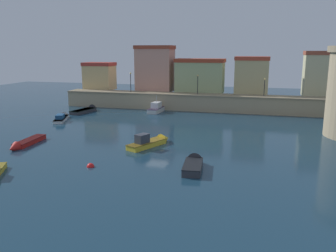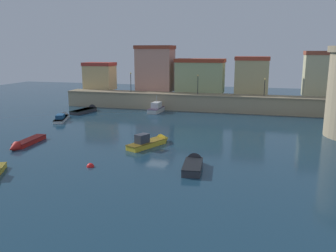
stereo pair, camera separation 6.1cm
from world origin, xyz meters
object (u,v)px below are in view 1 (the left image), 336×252
quay_lamp_2 (265,84)px  moored_boat_0 (24,143)px  moored_boat_3 (159,108)px  moored_boat_4 (194,164)px  quay_lamp_1 (198,81)px  moored_boat_5 (88,110)px  mooring_buoy_1 (91,167)px  quay_lamp_0 (131,79)px  moored_boat_2 (151,142)px  moored_boat_1 (62,117)px

quay_lamp_2 → moored_boat_0: size_ratio=0.48×
moored_boat_3 → quay_lamp_2: bearing=-78.6°
quay_lamp_2 → moored_boat_3: bearing=-171.5°
quay_lamp_2 → moored_boat_4: (-6.37, -32.89, -4.83)m
quay_lamp_1 → quay_lamp_2: (12.05, 0.00, -0.26)m
moored_boat_0 → moored_boat_5: size_ratio=0.95×
moored_boat_4 → quay_lamp_2: bearing=-16.8°
quay_lamp_2 → moored_boat_0: quay_lamp_2 is taller
moored_boat_0 → moored_boat_4: (20.95, -2.59, 0.09)m
moored_boat_3 → mooring_buoy_1: (2.72, -32.45, -0.60)m
quay_lamp_0 → moored_boat_2: quay_lamp_0 is taller
moored_boat_0 → moored_boat_4: size_ratio=1.25×
moored_boat_1 → moored_boat_3: moored_boat_3 is taller
moored_boat_1 → moored_boat_4: moored_boat_4 is taller
quay_lamp_0 → mooring_buoy_1: quay_lamp_0 is taller
moored_boat_0 → mooring_buoy_1: (11.19, -4.96, -0.29)m
moored_boat_2 → moored_boat_4: size_ratio=1.26×
moored_boat_1 → moored_boat_2: moored_boat_2 is taller
quay_lamp_0 → mooring_buoy_1: 36.88m
moored_boat_0 → moored_boat_3: bearing=159.5°
quay_lamp_1 → moored_boat_2: size_ratio=0.54×
quay_lamp_0 → moored_boat_5: bearing=-130.2°
moored_boat_5 → mooring_buoy_1: (15.16, -28.28, -0.32)m
quay_lamp_2 → moored_boat_1: 35.40m
moored_boat_2 → moored_boat_3: size_ratio=0.91×
quay_lamp_2 → mooring_buoy_1: 39.12m
quay_lamp_2 → moored_boat_5: bearing=-167.4°
quay_lamp_1 → moored_boat_5: quay_lamp_1 is taller
quay_lamp_0 → moored_boat_1: 16.89m
moored_boat_2 → moored_boat_4: (6.41, -6.67, -0.09)m
moored_boat_0 → moored_boat_2: size_ratio=0.99×
quay_lamp_1 → mooring_buoy_1: (-4.08, -35.26, -5.47)m
mooring_buoy_1 → moored_boat_5: bearing=118.2°
moored_boat_0 → moored_boat_5: 23.65m
quay_lamp_0 → moored_boat_4: 38.35m
quay_lamp_1 → moored_boat_2: bearing=-91.6°
quay_lamp_1 → moored_boat_1: (-19.76, -14.73, -5.13)m
quay_lamp_0 → quay_lamp_1: bearing=0.0°
quay_lamp_1 → mooring_buoy_1: 35.91m
quay_lamp_0 → mooring_buoy_1: bearing=-75.3°
moored_boat_4 → moored_boat_5: size_ratio=0.76×
quay_lamp_0 → moored_boat_3: size_ratio=0.51×
quay_lamp_0 → moored_boat_5: quay_lamp_0 is taller
quay_lamp_2 → quay_lamp_1: bearing=180.0°
moored_boat_0 → moored_boat_2: bearing=102.3°
moored_boat_5 → moored_boat_3: bearing=-60.5°
moored_boat_2 → moored_boat_4: bearing=-111.5°
quay_lamp_1 → moored_boat_0: size_ratio=0.54×
moored_boat_0 → quay_lamp_0: bearing=173.0°
moored_boat_4 → moored_boat_1: bearing=48.6°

